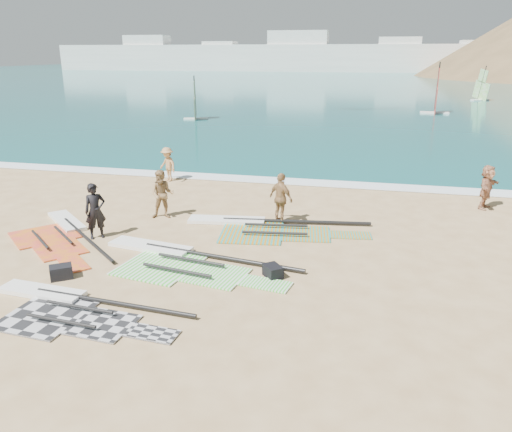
% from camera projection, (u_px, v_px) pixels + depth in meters
% --- Properties ---
extents(ground, '(300.00, 300.00, 0.00)m').
position_uv_depth(ground, '(181.00, 301.00, 12.29)').
color(ground, tan).
rests_on(ground, ground).
extents(sea, '(300.00, 240.00, 0.06)m').
position_uv_depth(sea, '(361.00, 75.00, 134.34)').
color(sea, '#0C554F').
rests_on(sea, ground).
extents(surf_line, '(300.00, 1.20, 0.04)m').
position_uv_depth(surf_line, '(276.00, 181.00, 23.67)').
color(surf_line, white).
rests_on(surf_line, ground).
extents(far_town, '(160.00, 8.00, 12.00)m').
position_uv_depth(far_town, '(312.00, 57.00, 152.99)').
color(far_town, white).
rests_on(far_town, ground).
extents(rig_grey, '(5.41, 2.32, 0.20)m').
position_uv_depth(rig_grey, '(66.00, 307.00, 11.91)').
color(rig_grey, black).
rests_on(rig_grey, ground).
extents(rig_green, '(6.37, 3.00, 0.20)m').
position_uv_depth(rig_green, '(178.00, 259.00, 14.63)').
color(rig_green, '#34D323').
rests_on(rig_green, ground).
extents(rig_orange, '(6.55, 2.89, 0.21)m').
position_uv_depth(rig_orange, '(262.00, 227.00, 17.37)').
color(rig_orange, orange).
rests_on(rig_orange, ground).
extents(rig_red, '(4.82, 4.96, 0.20)m').
position_uv_depth(rig_red, '(62.00, 233.00, 16.72)').
color(rig_red, '#E0264D').
rests_on(rig_red, ground).
extents(gear_bag_near, '(0.71, 0.68, 0.37)m').
position_uv_depth(gear_bag_near, '(61.00, 272.00, 13.47)').
color(gear_bag_near, black).
rests_on(gear_bag_near, ground).
extents(gear_bag_far, '(0.65, 0.68, 0.33)m').
position_uv_depth(gear_bag_far, '(273.00, 271.00, 13.55)').
color(gear_bag_far, black).
rests_on(gear_bag_far, ground).
extents(person_wetsuit, '(0.80, 0.77, 1.85)m').
position_uv_depth(person_wetsuit, '(95.00, 211.00, 16.20)').
color(person_wetsuit, black).
rests_on(person_wetsuit, ground).
extents(beachgoer_left, '(1.02, 0.88, 1.80)m').
position_uv_depth(beachgoer_left, '(162.00, 194.00, 18.20)').
color(beachgoer_left, '#947349').
rests_on(beachgoer_left, ground).
extents(beachgoer_mid, '(1.20, 1.05, 1.62)m').
position_uv_depth(beachgoer_mid, '(168.00, 164.00, 23.46)').
color(beachgoer_mid, tan).
rests_on(beachgoer_mid, ground).
extents(beachgoer_back, '(1.13, 0.97, 1.82)m').
position_uv_depth(beachgoer_back, '(281.00, 198.00, 17.65)').
color(beachgoer_back, '#9B7346').
rests_on(beachgoer_back, ground).
extents(beachgoer_right, '(1.16, 1.67, 1.73)m').
position_uv_depth(beachgoer_right, '(487.00, 187.00, 19.32)').
color(beachgoer_right, '#B47A57').
rests_on(beachgoer_right, ground).
extents(windsurfer_left, '(2.23, 2.54, 3.91)m').
position_uv_depth(windsurfer_left, '(195.00, 106.00, 44.83)').
color(windsurfer_left, white).
rests_on(windsurfer_left, ground).
extents(windsurfer_centre, '(2.80, 3.36, 5.02)m').
position_uv_depth(windsurfer_centre, '(436.00, 99.00, 49.06)').
color(windsurfer_centre, white).
rests_on(windsurfer_centre, ground).
extents(windsurfer_right, '(2.36, 2.50, 4.28)m').
position_uv_depth(windsurfer_right, '(481.00, 90.00, 62.40)').
color(windsurfer_right, white).
rests_on(windsurfer_right, ground).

